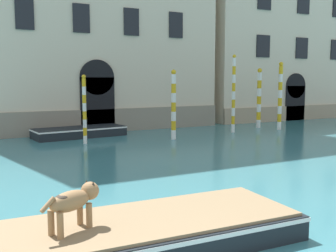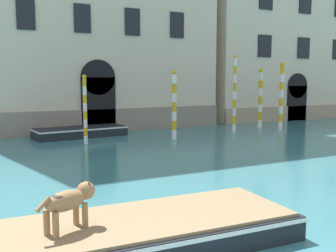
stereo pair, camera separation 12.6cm
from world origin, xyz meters
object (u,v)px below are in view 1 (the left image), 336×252
(mooring_pole_2, at_px, (234,94))
(mooring_pole_5, at_px, (84,109))
(mooring_pole_3, at_px, (259,98))
(mooring_pole_0, at_px, (280,96))
(boat_foreground, at_px, (121,235))
(boat_moored_near_palazzo, at_px, (80,132))
(dog_on_deck, at_px, (74,201))
(mooring_pole_1, at_px, (174,104))

(mooring_pole_2, xyz_separation_m, mooring_pole_5, (-9.03, -0.08, -0.61))
(mooring_pole_2, height_order, mooring_pole_3, mooring_pole_2)
(mooring_pole_0, relative_size, mooring_pole_3, 1.09)
(boat_foreground, relative_size, mooring_pole_0, 1.68)
(mooring_pole_0, bearing_deg, boat_moored_near_palazzo, 167.56)
(mooring_pole_2, height_order, mooring_pole_5, mooring_pole_2)
(dog_on_deck, bearing_deg, mooring_pole_3, 15.46)
(boat_moored_near_palazzo, distance_m, mooring_pole_1, 5.47)
(boat_moored_near_palazzo, xyz_separation_m, mooring_pole_2, (8.67, -2.34, 2.04))
(mooring_pole_3, relative_size, mooring_pole_5, 1.14)
(boat_moored_near_palazzo, bearing_deg, mooring_pole_5, -104.96)
(boat_moored_near_palazzo, xyz_separation_m, mooring_pole_5, (-0.36, -2.42, 1.43))
(mooring_pole_5, bearing_deg, boat_foreground, -102.58)
(mooring_pole_2, bearing_deg, mooring_pole_5, -179.51)
(mooring_pole_1, xyz_separation_m, mooring_pole_5, (-4.57, 0.70, -0.14))
(boat_moored_near_palazzo, bearing_deg, dog_on_deck, -111.60)
(boat_foreground, xyz_separation_m, mooring_pole_2, (11.78, 12.39, 2.03))
(boat_moored_near_palazzo, height_order, mooring_pole_3, mooring_pole_3)
(boat_moored_near_palazzo, bearing_deg, mooring_pole_0, -19.04)
(boat_foreground, bearing_deg, boat_moored_near_palazzo, 80.68)
(mooring_pole_2, bearing_deg, mooring_pole_1, -170.15)
(mooring_pole_1, xyz_separation_m, mooring_pole_2, (4.46, 0.77, 0.47))
(mooring_pole_1, xyz_separation_m, mooring_pole_3, (7.37, 1.91, 0.11))
(dog_on_deck, xyz_separation_m, mooring_pole_1, (8.16, 11.61, 0.78))
(mooring_pole_0, xyz_separation_m, mooring_pole_1, (-7.82, -0.46, -0.28))
(mooring_pole_2, relative_size, mooring_pole_5, 1.36)
(dog_on_deck, bearing_deg, boat_moored_near_palazzo, 49.42)
(boat_foreground, xyz_separation_m, mooring_pole_5, (2.75, 12.31, 1.42))
(mooring_pole_0, xyz_separation_m, mooring_pole_2, (-3.36, 0.31, 0.19))
(boat_moored_near_palazzo, distance_m, mooring_pole_3, 11.77)
(boat_foreground, relative_size, mooring_pole_5, 2.10)
(mooring_pole_3, bearing_deg, boat_foreground, -137.36)
(boat_foreground, xyz_separation_m, mooring_pole_1, (7.32, 11.62, 1.56))
(dog_on_deck, bearing_deg, mooring_pole_5, 48.15)
(mooring_pole_0, xyz_separation_m, mooring_pole_3, (-0.45, 1.45, -0.18))
(mooring_pole_1, height_order, mooring_pole_2, mooring_pole_2)
(boat_moored_near_palazzo, height_order, mooring_pole_1, mooring_pole_1)
(mooring_pole_2, relative_size, mooring_pole_3, 1.19)
(mooring_pole_2, distance_m, mooring_pole_5, 9.05)
(dog_on_deck, distance_m, mooring_pole_2, 17.72)
(mooring_pole_3, bearing_deg, mooring_pole_1, -165.48)
(boat_foreground, height_order, mooring_pole_5, mooring_pole_5)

